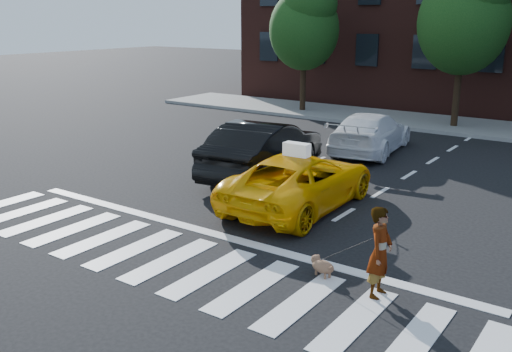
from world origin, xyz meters
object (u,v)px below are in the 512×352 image
at_px(black_sedan, 264,149).
at_px(dog, 321,265).
at_px(tree_mid, 465,11).
at_px(tree_left, 305,21).
at_px(taxi, 300,181).
at_px(white_suv, 371,133).
at_px(woman, 380,252).

bearing_deg(black_sedan, dog, 125.81).
bearing_deg(tree_mid, tree_left, 180.00).
relative_size(tree_left, taxi, 1.32).
height_order(tree_mid, white_suv, tree_mid).
bearing_deg(black_sedan, woman, 131.37).
relative_size(tree_left, woman, 4.03).
bearing_deg(dog, taxi, 148.39).
height_order(black_sedan, dog, black_sedan).
bearing_deg(black_sedan, tree_left, -72.61).
distance_m(taxi, woman, 4.89).
distance_m(tree_mid, taxi, 13.34).
xyz_separation_m(taxi, black_sedan, (-2.40, 1.88, 0.15)).
relative_size(woman, dog, 2.72).
height_order(taxi, white_suv, white_suv).
relative_size(taxi, woman, 3.05).
bearing_deg(dog, black_sedan, 155.02).
xyz_separation_m(white_suv, dog, (3.43, -9.83, -0.50)).
height_order(tree_left, tree_mid, tree_mid).
distance_m(tree_left, tree_mid, 7.51).
xyz_separation_m(black_sedan, dog, (4.77, -5.09, -0.63)).
height_order(tree_left, taxi, tree_left).
relative_size(tree_mid, dog, 12.00).
xyz_separation_m(taxi, dog, (2.38, -3.21, -0.48)).
bearing_deg(woman, dog, 80.42).
distance_m(tree_left, black_sedan, 12.41).
distance_m(taxi, black_sedan, 3.05).
bearing_deg(white_suv, black_sedan, 66.83).
bearing_deg(taxi, tree_mid, -92.15).
distance_m(white_suv, woman, 10.98).
relative_size(tree_left, black_sedan, 1.28).
relative_size(tree_mid, black_sedan, 1.40).
bearing_deg(taxi, woman, 135.21).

